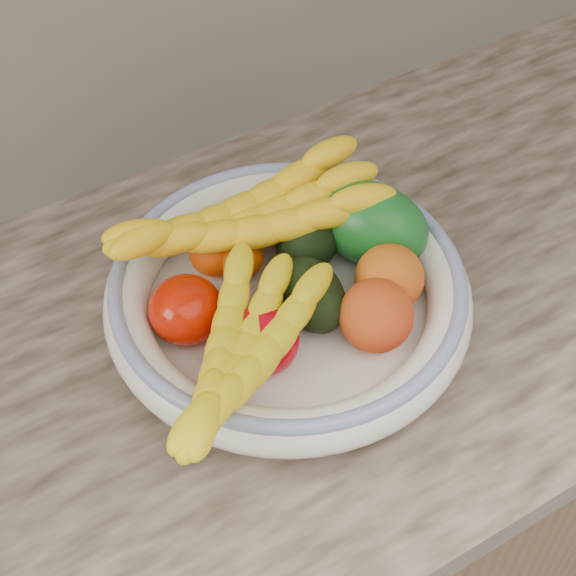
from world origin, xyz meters
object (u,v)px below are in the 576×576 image
Objects in this scene: banana_bunch_back at (247,224)px; banana_bunch_front at (241,360)px; fruit_bowl at (288,295)px; green_mango at (371,224)px.

banana_bunch_back reaches higher than banana_bunch_front.
fruit_bowl is 2.95× the size of green_mango.
green_mango and banana_bunch_back have the same top height.
fruit_bowl is 0.09m from banana_bunch_back.
green_mango is (0.12, 0.02, 0.03)m from fruit_bowl.
green_mango reaches higher than fruit_bowl.
fruit_bowl is at bearing -3.41° from banana_bunch_front.
green_mango is 0.46× the size of banana_bunch_front.
fruit_bowl is at bearing -80.62° from banana_bunch_back.
banana_bunch_front is (-0.09, -0.15, -0.01)m from banana_bunch_back.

